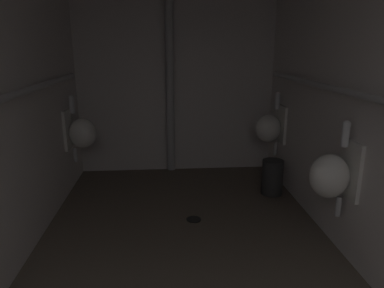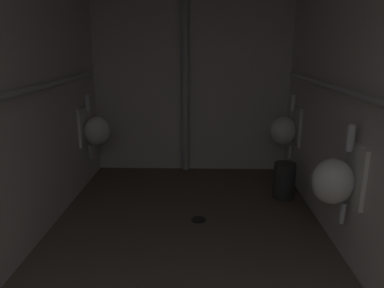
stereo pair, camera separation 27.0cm
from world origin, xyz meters
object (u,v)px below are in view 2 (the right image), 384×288
at_px(waste_bin, 284,180).
at_px(standpipe_back_wall, 185,78).
at_px(urinal_right_far, 285,129).
at_px(floor_drain, 199,219).
at_px(urinal_left_mid, 95,130).
at_px(urinal_right_mid, 336,180).

bearing_deg(waste_bin, standpipe_back_wall, 143.05).
xyz_separation_m(urinal_right_far, floor_drain, (-0.99, -0.95, -0.66)).
height_order(urinal_right_far, floor_drain, urinal_right_far).
relative_size(urinal_left_mid, urinal_right_far, 1.00).
relative_size(floor_drain, waste_bin, 0.36).
relative_size(urinal_left_mid, waste_bin, 1.94).
height_order(standpipe_back_wall, waste_bin, standpipe_back_wall).
distance_m(urinal_right_mid, waste_bin, 1.29).
xyz_separation_m(urinal_left_mid, urinal_right_mid, (2.19, -1.52, 0.00)).
bearing_deg(urinal_right_far, urinal_left_mid, -177.94).
relative_size(urinal_left_mid, urinal_right_mid, 1.00).
xyz_separation_m(urinal_left_mid, waste_bin, (2.12, -0.33, -0.47)).
height_order(urinal_right_mid, urinal_right_far, same).
bearing_deg(floor_drain, urinal_left_mid, 143.82).
relative_size(urinal_right_mid, floor_drain, 5.39).
bearing_deg(standpipe_back_wall, urinal_left_mid, -153.58).
bearing_deg(urinal_left_mid, waste_bin, -8.74).
bearing_deg(urinal_right_far, standpipe_back_wall, 160.02).
relative_size(urinal_right_far, standpipe_back_wall, 0.32).
distance_m(standpipe_back_wall, floor_drain, 1.85).
bearing_deg(floor_drain, urinal_right_far, 44.00).
xyz_separation_m(urinal_right_far, standpipe_back_wall, (-1.17, 0.43, 0.55)).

